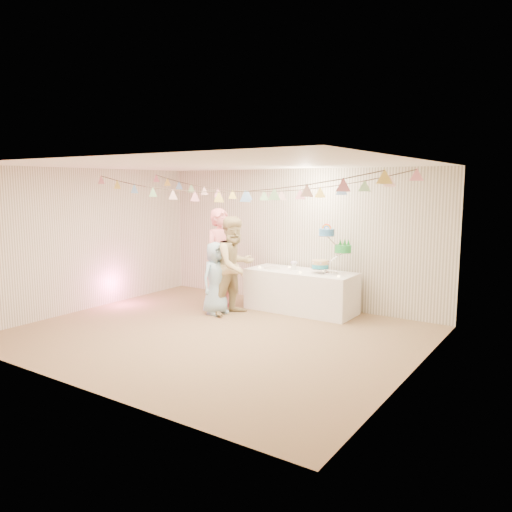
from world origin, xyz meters
The scene contains 23 objects.
floor centered at (0.00, 0.00, 0.00)m, with size 6.00×6.00×0.00m, color brown.
ceiling centered at (0.00, 0.00, 2.60)m, with size 6.00×6.00×0.00m, color white.
back_wall centered at (0.00, 2.50, 1.30)m, with size 6.00×6.00×0.00m, color silver.
front_wall centered at (0.00, -2.50, 1.30)m, with size 6.00×6.00×0.00m, color silver.
left_wall centered at (-3.00, 0.00, 1.30)m, with size 5.00×5.00×0.00m, color silver.
right_wall centered at (3.00, 0.00, 1.30)m, with size 5.00×5.00×0.00m, color silver.
table centered at (0.40, 1.98, 0.37)m, with size 2.00×0.80×0.75m, color white.
cake_stand centered at (0.95, 2.03, 1.16)m, with size 0.73×0.43×0.82m, color silver, non-canonical shape.
cake_bottom centered at (0.80, 1.97, 0.84)m, with size 0.31×0.31×0.15m, color teal, non-canonical shape.
cake_middle centered at (1.13, 2.12, 1.11)m, with size 0.27×0.27×0.22m, color green, non-canonical shape.
cake_top_tier centered at (0.89, 2.00, 1.38)m, with size 0.25×0.25×0.19m, color #3C7FBF, non-canonical shape.
platter centered at (-0.19, 1.93, 0.76)m, with size 0.30×0.30×0.02m, color white.
posy centered at (0.22, 2.03, 0.83)m, with size 0.15×0.15×0.17m, color white, non-canonical shape.
person_adult_a centered at (-0.94, 1.36, 0.94)m, with size 0.68×0.45×1.87m, color #E07579.
person_adult_b centered at (-0.49, 1.16, 0.88)m, with size 0.85×0.66×1.75m, color tan.
person_child centered at (-0.78, 0.98, 0.65)m, with size 0.64×0.41×1.30m, color #93BAD0.
bunting_back centered at (0.00, 1.10, 2.35)m, with size 5.60×1.10×0.40m, color pink, non-canonical shape.
bunting_front centered at (0.00, -0.20, 2.32)m, with size 5.60×0.90×0.36m, color #72A5E5, non-canonical shape.
tealight_0 centered at (-0.40, 1.83, 0.76)m, with size 0.04×0.04×0.03m, color #FFD88C.
tealight_1 centered at (0.05, 2.16, 0.76)m, with size 0.04×0.04×0.03m, color #FFD88C.
tealight_2 centered at (0.50, 1.76, 0.76)m, with size 0.04×0.04×0.03m, color #FFD88C.
tealight_3 centered at (0.75, 2.20, 0.76)m, with size 0.04×0.04×0.03m, color #FFD88C.
tealight_4 centered at (1.22, 1.80, 0.76)m, with size 0.04×0.04×0.03m, color #FFD88C.
Camera 1 is at (4.66, -5.90, 2.31)m, focal length 35.00 mm.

